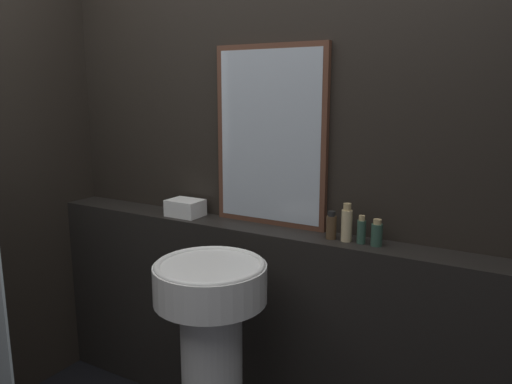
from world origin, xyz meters
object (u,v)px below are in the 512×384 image
at_px(shampoo_bottle, 331,226).
at_px(conditioner_bottle, 347,224).
at_px(mirror, 270,137).
at_px(towel_stack, 185,208).
at_px(body_wash_bottle, 377,234).
at_px(lotion_bottle, 361,231).
at_px(pedestal_sink, 212,348).

height_order(shampoo_bottle, conditioner_bottle, conditioner_bottle).
xyz_separation_m(mirror, towel_stack, (-0.45, -0.08, -0.38)).
height_order(shampoo_bottle, body_wash_bottle, shampoo_bottle).
distance_m(shampoo_bottle, conditioner_bottle, 0.07).
height_order(shampoo_bottle, lotion_bottle, shampoo_bottle).
bearing_deg(conditioner_bottle, mirror, 169.07).
height_order(pedestal_sink, conditioner_bottle, conditioner_bottle).
bearing_deg(lotion_bottle, towel_stack, 180.00).
bearing_deg(body_wash_bottle, pedestal_sink, -138.65).
height_order(pedestal_sink, mirror, mirror).
relative_size(conditioner_bottle, lotion_bottle, 1.36).
relative_size(pedestal_sink, body_wash_bottle, 8.56).
height_order(mirror, body_wash_bottle, mirror).
xyz_separation_m(towel_stack, body_wash_bottle, (1.00, 0.00, 0.01)).
xyz_separation_m(mirror, body_wash_bottle, (0.55, -0.08, -0.37)).
bearing_deg(conditioner_bottle, body_wash_bottle, 0.00).
bearing_deg(lotion_bottle, conditioner_bottle, 180.00).
xyz_separation_m(pedestal_sink, mirror, (-0.03, 0.54, 0.81)).
bearing_deg(shampoo_bottle, towel_stack, 180.00).
distance_m(towel_stack, shampoo_bottle, 0.80).
bearing_deg(towel_stack, body_wash_bottle, 0.00).
relative_size(mirror, conditioner_bottle, 5.09).
bearing_deg(conditioner_bottle, shampoo_bottle, 180.00).
height_order(towel_stack, body_wash_bottle, body_wash_bottle).
xyz_separation_m(pedestal_sink, lotion_bottle, (0.45, 0.46, 0.45)).
bearing_deg(pedestal_sink, shampoo_bottle, 55.11).
height_order(towel_stack, shampoo_bottle, shampoo_bottle).
height_order(conditioner_bottle, body_wash_bottle, conditioner_bottle).
height_order(mirror, towel_stack, mirror).
xyz_separation_m(pedestal_sink, towel_stack, (-0.48, 0.46, 0.43)).
bearing_deg(towel_stack, shampoo_bottle, 0.00).
distance_m(pedestal_sink, shampoo_bottle, 0.72).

